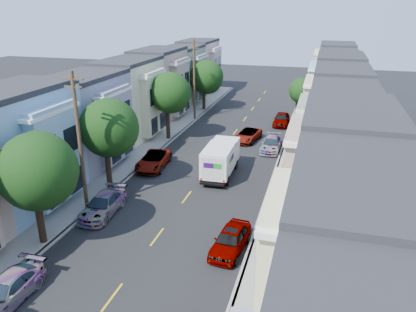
# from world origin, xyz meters

# --- Properties ---
(ground) EXTENTS (160.00, 160.00, 0.00)m
(ground) POSITION_xyz_m (0.00, 0.00, 0.00)
(ground) COLOR black
(ground) RESTS_ON ground
(road_slab) EXTENTS (12.00, 70.00, 0.02)m
(road_slab) POSITION_xyz_m (0.00, 15.00, 0.01)
(road_slab) COLOR black
(road_slab) RESTS_ON ground
(curb_left) EXTENTS (0.30, 70.00, 0.15)m
(curb_left) POSITION_xyz_m (-6.05, 15.00, 0.07)
(curb_left) COLOR gray
(curb_left) RESTS_ON ground
(curb_right) EXTENTS (0.30, 70.00, 0.15)m
(curb_right) POSITION_xyz_m (6.05, 15.00, 0.07)
(curb_right) COLOR gray
(curb_right) RESTS_ON ground
(sidewalk_left) EXTENTS (2.60, 70.00, 0.15)m
(sidewalk_left) POSITION_xyz_m (-7.35, 15.00, 0.07)
(sidewalk_left) COLOR gray
(sidewalk_left) RESTS_ON ground
(sidewalk_right) EXTENTS (2.60, 70.00, 0.15)m
(sidewalk_right) POSITION_xyz_m (7.35, 15.00, 0.07)
(sidewalk_right) COLOR gray
(sidewalk_right) RESTS_ON ground
(centerline) EXTENTS (0.12, 70.00, 0.01)m
(centerline) POSITION_xyz_m (0.00, 15.00, 0.00)
(centerline) COLOR gold
(centerline) RESTS_ON ground
(townhouse_row_left) EXTENTS (5.00, 70.00, 8.50)m
(townhouse_row_left) POSITION_xyz_m (-11.15, 15.00, 0.00)
(townhouse_row_left) COLOR gray
(townhouse_row_left) RESTS_ON ground
(townhouse_row_right) EXTENTS (5.00, 70.00, 8.50)m
(townhouse_row_right) POSITION_xyz_m (11.15, 15.00, 0.00)
(townhouse_row_right) COLOR gray
(townhouse_row_right) RESTS_ON ground
(tree_b) EXTENTS (4.70, 4.70, 7.33)m
(tree_b) POSITION_xyz_m (-6.30, -2.62, 4.96)
(tree_b) COLOR black
(tree_b) RESTS_ON ground
(tree_c) EXTENTS (4.61, 4.61, 7.49)m
(tree_c) POSITION_xyz_m (-6.30, 5.94, 5.16)
(tree_c) COLOR black
(tree_c) RESTS_ON ground
(tree_d) EXTENTS (4.43, 4.43, 7.49)m
(tree_d) POSITION_xyz_m (-6.30, 19.25, 5.25)
(tree_d) COLOR black
(tree_d) RESTS_ON ground
(tree_e) EXTENTS (4.70, 4.70, 7.02)m
(tree_e) POSITION_xyz_m (-6.30, 33.34, 4.65)
(tree_e) COLOR black
(tree_e) RESTS_ON ground
(tree_far_r) EXTENTS (3.10, 3.10, 5.71)m
(tree_far_r) POSITION_xyz_m (6.89, 29.83, 4.10)
(tree_far_r) COLOR black
(tree_far_r) RESTS_ON ground
(utility_pole_near) EXTENTS (1.60, 0.26, 10.00)m
(utility_pole_near) POSITION_xyz_m (-6.30, 2.00, 5.15)
(utility_pole_near) COLOR #42301E
(utility_pole_near) RESTS_ON ground
(utility_pole_far) EXTENTS (1.60, 0.26, 10.00)m
(utility_pole_far) POSITION_xyz_m (-6.30, 28.00, 5.15)
(utility_pole_far) COLOR #42301E
(utility_pole_far) RESTS_ON ground
(fedex_truck) EXTENTS (2.30, 5.97, 2.86)m
(fedex_truck) POSITION_xyz_m (1.47, 10.99, 1.60)
(fedex_truck) COLOR silver
(fedex_truck) RESTS_ON ground
(lead_sedan) EXTENTS (2.91, 4.97, 1.30)m
(lead_sedan) POSITION_xyz_m (1.98, 21.06, 0.65)
(lead_sedan) COLOR black
(lead_sedan) RESTS_ON ground
(parked_left_b) EXTENTS (1.95, 4.57, 1.36)m
(parked_left_b) POSITION_xyz_m (-4.90, -7.79, 0.68)
(parked_left_b) COLOR black
(parked_left_b) RESTS_ON ground
(parked_left_c) EXTENTS (2.16, 4.78, 1.41)m
(parked_left_c) POSITION_xyz_m (-4.90, 1.85, 0.71)
(parked_left_c) COLOR silver
(parked_left_c) RESTS_ON ground
(parked_left_d) EXTENTS (2.81, 5.26, 1.41)m
(parked_left_d) POSITION_xyz_m (-4.90, 11.03, 0.70)
(parked_left_d) COLOR #481605
(parked_left_d) RESTS_ON ground
(parked_right_b) EXTENTS (2.17, 4.68, 1.47)m
(parked_right_b) POSITION_xyz_m (4.90, -0.18, 0.73)
(parked_right_b) COLOR #AEAFC3
(parked_right_b) RESTS_ON ground
(parked_right_c) EXTENTS (1.90, 4.53, 1.36)m
(parked_right_c) POSITION_xyz_m (4.90, 18.70, 0.68)
(parked_right_c) COLOR black
(parked_right_c) RESTS_ON ground
(parked_right_d) EXTENTS (1.83, 4.75, 1.54)m
(parked_right_d) POSITION_xyz_m (4.90, 28.37, 0.77)
(parked_right_d) COLOR black
(parked_right_d) RESTS_ON ground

